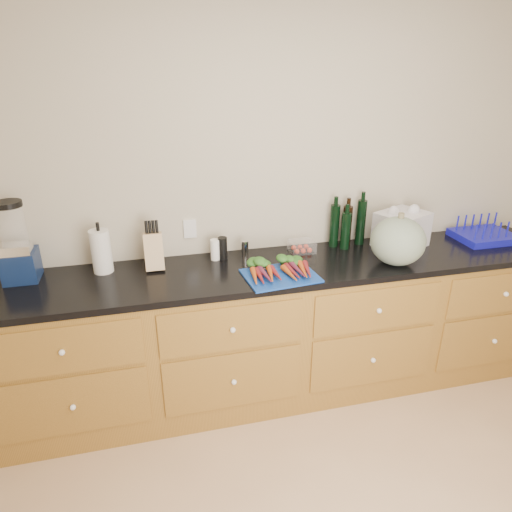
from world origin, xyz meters
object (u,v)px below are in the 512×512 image
object	(u,v)px
blender_appliance	(17,247)
knife_block	(154,251)
carrots	(278,268)
dish_rack	(484,234)
tomato_box	(302,246)
cutting_board	(280,276)
squash	(398,241)
paper_towel	(101,251)

from	to	relation	value
blender_appliance	knife_block	world-z (taller)	blender_appliance
carrots	blender_appliance	size ratio (longest dim) A/B	0.82
carrots	dish_rack	xyz separation A→B (m)	(1.57, 0.20, 0.01)
blender_appliance	tomato_box	bearing A→B (deg)	0.42
knife_block	tomato_box	world-z (taller)	knife_block
cutting_board	dish_rack	xyz separation A→B (m)	(1.57, 0.24, 0.03)
squash	carrots	bearing A→B (deg)	177.47
carrots	dish_rack	world-z (taller)	dish_rack
carrots	paper_towel	world-z (taller)	paper_towel
dish_rack	knife_block	bearing A→B (deg)	178.50
tomato_box	dish_rack	distance (m)	1.33
blender_appliance	knife_block	xyz separation A→B (m)	(0.75, -0.02, -0.09)
paper_towel	squash	bearing A→B (deg)	-9.97
carrots	knife_block	xyz separation A→B (m)	(-0.71, 0.26, 0.08)
paper_towel	tomato_box	size ratio (longest dim) A/B	1.60
knife_block	dish_rack	xyz separation A→B (m)	(2.28, -0.06, -0.07)
tomato_box	cutting_board	bearing A→B (deg)	-126.54
blender_appliance	squash	bearing A→B (deg)	-7.93
cutting_board	squash	size ratio (longest dim) A/B	1.25
squash	dish_rack	size ratio (longest dim) A/B	0.85
tomato_box	carrots	bearing A→B (deg)	-130.45
blender_appliance	dish_rack	world-z (taller)	blender_appliance
squash	knife_block	bearing A→B (deg)	168.77
paper_towel	dish_rack	bearing A→B (deg)	-1.77
squash	knife_block	world-z (taller)	squash
dish_rack	carrots	bearing A→B (deg)	-172.87
blender_appliance	dish_rack	xyz separation A→B (m)	(3.03, -0.08, -0.17)
squash	tomato_box	world-z (taller)	squash
cutting_board	dish_rack	world-z (taller)	dish_rack
knife_block	dish_rack	world-z (taller)	knife_block
squash	paper_towel	size ratio (longest dim) A/B	1.27
paper_towel	tomato_box	distance (m)	1.26
carrots	tomato_box	xyz separation A→B (m)	(0.24, 0.29, 0.00)
squash	knife_block	distance (m)	1.49
carrots	tomato_box	distance (m)	0.38
cutting_board	blender_appliance	size ratio (longest dim) A/B	0.89
blender_appliance	dish_rack	distance (m)	3.04
cutting_board	carrots	bearing A→B (deg)	90.00
knife_block	blender_appliance	bearing A→B (deg)	178.66
knife_block	dish_rack	bearing A→B (deg)	-1.50
carrots	paper_towel	xyz separation A→B (m)	(-1.01, 0.28, 0.10)
squash	blender_appliance	xyz separation A→B (m)	(-2.21, 0.31, 0.05)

